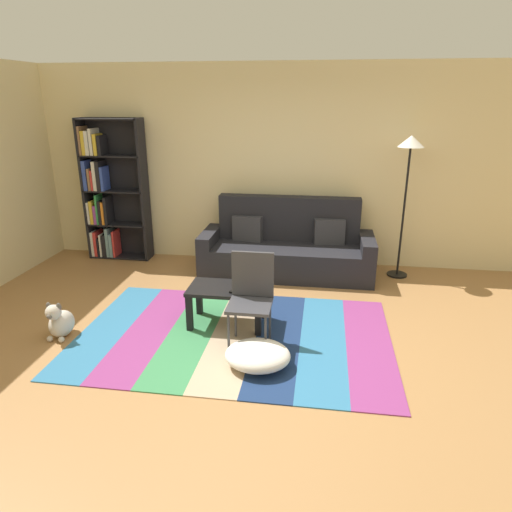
{
  "coord_description": "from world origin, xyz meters",
  "views": [
    {
      "loc": [
        0.62,
        -3.8,
        2.26
      ],
      "look_at": [
        -0.06,
        0.78,
        0.65
      ],
      "focal_mm": 32.17,
      "sensor_mm": 36.0,
      "label": 1
    }
  ],
  "objects_px": {
    "standing_lamp": "(409,160)",
    "bookshelf": "(108,194)",
    "coffee_table": "(227,294)",
    "tv_remote": "(234,290)",
    "couch": "(287,249)",
    "pouf": "(258,355)",
    "dog": "(60,322)",
    "folding_chair": "(251,292)"
  },
  "relations": [
    {
      "from": "standing_lamp",
      "to": "bookshelf",
      "type": "bearing_deg",
      "value": 177.43
    },
    {
      "from": "coffee_table",
      "to": "tv_remote",
      "type": "bearing_deg",
      "value": -39.06
    },
    {
      "from": "couch",
      "to": "coffee_table",
      "type": "xyz_separation_m",
      "value": [
        -0.49,
        -1.59,
        0.01
      ]
    },
    {
      "from": "pouf",
      "to": "standing_lamp",
      "type": "height_order",
      "value": "standing_lamp"
    },
    {
      "from": "dog",
      "to": "folding_chair",
      "type": "bearing_deg",
      "value": 4.66
    },
    {
      "from": "folding_chair",
      "to": "pouf",
      "type": "bearing_deg",
      "value": -56.33
    },
    {
      "from": "coffee_table",
      "to": "folding_chair",
      "type": "bearing_deg",
      "value": -48.15
    },
    {
      "from": "coffee_table",
      "to": "folding_chair",
      "type": "height_order",
      "value": "folding_chair"
    },
    {
      "from": "tv_remote",
      "to": "bookshelf",
      "type": "bearing_deg",
      "value": 153.12
    },
    {
      "from": "dog",
      "to": "folding_chair",
      "type": "relative_size",
      "value": 0.44
    },
    {
      "from": "bookshelf",
      "to": "dog",
      "type": "distance_m",
      "value": 2.56
    },
    {
      "from": "couch",
      "to": "standing_lamp",
      "type": "height_order",
      "value": "standing_lamp"
    },
    {
      "from": "dog",
      "to": "bookshelf",
      "type": "bearing_deg",
      "value": 102.75
    },
    {
      "from": "bookshelf",
      "to": "standing_lamp",
      "type": "distance_m",
      "value": 4.12
    },
    {
      "from": "pouf",
      "to": "tv_remote",
      "type": "relative_size",
      "value": 3.86
    },
    {
      "from": "bookshelf",
      "to": "standing_lamp",
      "type": "relative_size",
      "value": 1.1
    },
    {
      "from": "coffee_table",
      "to": "pouf",
      "type": "height_order",
      "value": "coffee_table"
    },
    {
      "from": "couch",
      "to": "bookshelf",
      "type": "relative_size",
      "value": 1.13
    },
    {
      "from": "couch",
      "to": "tv_remote",
      "type": "bearing_deg",
      "value": -103.28
    },
    {
      "from": "couch",
      "to": "folding_chair",
      "type": "bearing_deg",
      "value": -95.26
    },
    {
      "from": "couch",
      "to": "coffee_table",
      "type": "bearing_deg",
      "value": -106.94
    },
    {
      "from": "pouf",
      "to": "standing_lamp",
      "type": "xyz_separation_m",
      "value": [
        1.53,
        2.45,
        1.41
      ]
    },
    {
      "from": "dog",
      "to": "tv_remote",
      "type": "xyz_separation_m",
      "value": [
        1.67,
        0.42,
        0.27
      ]
    },
    {
      "from": "dog",
      "to": "couch",
      "type": "bearing_deg",
      "value": 45.32
    },
    {
      "from": "bookshelf",
      "to": "pouf",
      "type": "xyz_separation_m",
      "value": [
        2.55,
        -2.63,
        -0.83
      ]
    },
    {
      "from": "couch",
      "to": "dog",
      "type": "bearing_deg",
      "value": -134.68
    },
    {
      "from": "bookshelf",
      "to": "standing_lamp",
      "type": "height_order",
      "value": "bookshelf"
    },
    {
      "from": "bookshelf",
      "to": "standing_lamp",
      "type": "bearing_deg",
      "value": -2.57
    },
    {
      "from": "tv_remote",
      "to": "coffee_table",
      "type": "bearing_deg",
      "value": 155.52
    },
    {
      "from": "bookshelf",
      "to": "folding_chair",
      "type": "bearing_deg",
      "value": -42.48
    },
    {
      "from": "bookshelf",
      "to": "dog",
      "type": "relative_size",
      "value": 5.02
    },
    {
      "from": "couch",
      "to": "folding_chair",
      "type": "xyz_separation_m",
      "value": [
        -0.18,
        -1.94,
        0.2
      ]
    },
    {
      "from": "dog",
      "to": "standing_lamp",
      "type": "relative_size",
      "value": 0.22
    },
    {
      "from": "bookshelf",
      "to": "folding_chair",
      "type": "distance_m",
      "value": 3.32
    },
    {
      "from": "coffee_table",
      "to": "folding_chair",
      "type": "relative_size",
      "value": 0.87
    },
    {
      "from": "coffee_table",
      "to": "tv_remote",
      "type": "height_order",
      "value": "tv_remote"
    },
    {
      "from": "coffee_table",
      "to": "tv_remote",
      "type": "relative_size",
      "value": 5.21
    },
    {
      "from": "standing_lamp",
      "to": "tv_remote",
      "type": "height_order",
      "value": "standing_lamp"
    },
    {
      "from": "bookshelf",
      "to": "dog",
      "type": "xyz_separation_m",
      "value": [
        0.54,
        -2.38,
        -0.78
      ]
    },
    {
      "from": "bookshelf",
      "to": "pouf",
      "type": "height_order",
      "value": "bookshelf"
    },
    {
      "from": "pouf",
      "to": "dog",
      "type": "height_order",
      "value": "dog"
    },
    {
      "from": "pouf",
      "to": "couch",
      "type": "bearing_deg",
      "value": 88.58
    }
  ]
}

